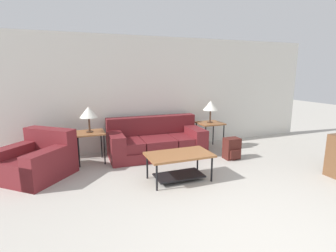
# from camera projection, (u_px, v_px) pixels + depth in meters

# --- Properties ---
(ground_plane) EXTENTS (24.00, 24.00, 0.00)m
(ground_plane) POSITION_uv_depth(u_px,v_px,m) (276.00, 250.00, 2.71)
(ground_plane) COLOR #B2ADA3
(wall_back) EXTENTS (8.72, 0.06, 2.60)m
(wall_back) POSITION_uv_depth(u_px,v_px,m) (153.00, 94.00, 6.16)
(wall_back) COLOR silver
(wall_back) RESTS_ON ground_plane
(couch) EXTENTS (2.07, 1.06, 0.82)m
(couch) POSITION_uv_depth(u_px,v_px,m) (156.00, 142.00, 5.76)
(couch) COLOR maroon
(couch) RESTS_ON ground_plane
(armchair) EXTENTS (1.43, 1.43, 0.80)m
(armchair) POSITION_uv_depth(u_px,v_px,m) (37.00, 161.00, 4.56)
(armchair) COLOR maroon
(armchair) RESTS_ON ground_plane
(coffee_table) EXTENTS (1.09, 0.63, 0.47)m
(coffee_table) POSITION_uv_depth(u_px,v_px,m) (179.00, 161.00, 4.41)
(coffee_table) COLOR #935B33
(coffee_table) RESTS_ON ground_plane
(side_table_left) EXTENTS (0.56, 0.55, 0.63)m
(side_table_left) POSITION_uv_depth(u_px,v_px,m) (90.00, 135.00, 5.25)
(side_table_left) COLOR #935B33
(side_table_left) RESTS_ON ground_plane
(side_table_right) EXTENTS (0.56, 0.55, 0.63)m
(side_table_right) POSITION_uv_depth(u_px,v_px,m) (210.00, 125.00, 6.22)
(side_table_right) COLOR #935B33
(side_table_right) RESTS_ON ground_plane
(table_lamp_left) EXTENTS (0.35, 0.35, 0.52)m
(table_lamp_left) POSITION_uv_depth(u_px,v_px,m) (89.00, 112.00, 5.15)
(table_lamp_left) COLOR #472D1E
(table_lamp_left) RESTS_ON side_table_left
(table_lamp_right) EXTENTS (0.35, 0.35, 0.52)m
(table_lamp_right) POSITION_uv_depth(u_px,v_px,m) (211.00, 106.00, 6.13)
(table_lamp_right) COLOR #472D1E
(table_lamp_right) RESTS_ON side_table_right
(backpack) EXTENTS (0.32, 0.32, 0.45)m
(backpack) POSITION_uv_depth(u_px,v_px,m) (232.00, 149.00, 5.52)
(backpack) COLOR #4C1E19
(backpack) RESTS_ON ground_plane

